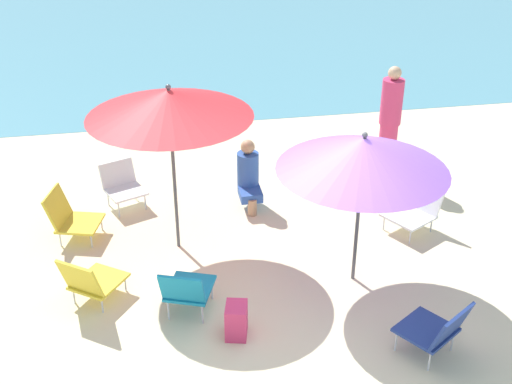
# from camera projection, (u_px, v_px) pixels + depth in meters

# --- Properties ---
(ground_plane) EXTENTS (40.00, 40.00, 0.00)m
(ground_plane) POSITION_uv_depth(u_px,v_px,m) (297.00, 311.00, 6.90)
(ground_plane) COLOR beige
(sea_water) EXTENTS (40.00, 16.00, 0.01)m
(sea_water) POSITION_uv_depth(u_px,v_px,m) (187.00, 15.00, 18.38)
(sea_water) COLOR #5693A3
(sea_water) RESTS_ON ground_plane
(umbrella_purple) EXTENTS (1.79, 1.79, 1.79)m
(umbrella_purple) POSITION_uv_depth(u_px,v_px,m) (363.00, 154.00, 6.68)
(umbrella_purple) COLOR #4C4C51
(umbrella_purple) RESTS_ON ground_plane
(umbrella_red) EXTENTS (1.85, 1.85, 2.06)m
(umbrella_red) POSITION_uv_depth(u_px,v_px,m) (169.00, 103.00, 7.12)
(umbrella_red) COLOR #4C4C51
(umbrella_red) RESTS_ON ground_plane
(beach_chair_a) EXTENTS (0.63, 0.72, 0.64)m
(beach_chair_a) POSITION_uv_depth(u_px,v_px,m) (187.00, 289.00, 6.67)
(beach_chair_a) COLOR teal
(beach_chair_a) RESTS_ON ground_plane
(beach_chair_b) EXTENTS (0.70, 0.65, 0.63)m
(beach_chair_b) POSITION_uv_depth(u_px,v_px,m) (70.00, 216.00, 8.03)
(beach_chair_b) COLOR gold
(beach_chair_b) RESTS_ON ground_plane
(beach_chair_c) EXTENTS (0.78, 0.75, 0.58)m
(beach_chair_c) POSITION_uv_depth(u_px,v_px,m) (415.00, 208.00, 8.23)
(beach_chair_c) COLOR white
(beach_chair_c) RESTS_ON ground_plane
(beach_chair_d) EXTENTS (0.64, 0.68, 0.57)m
(beach_chair_d) POSITION_uv_depth(u_px,v_px,m) (122.00, 184.00, 8.76)
(beach_chair_d) COLOR white
(beach_chair_d) RESTS_ON ground_plane
(beach_chair_e) EXTENTS (0.72, 0.74, 0.63)m
(beach_chair_e) POSITION_uv_depth(u_px,v_px,m) (437.00, 329.00, 6.14)
(beach_chair_e) COLOR navy
(beach_chair_e) RESTS_ON ground_plane
(beach_chair_f) EXTENTS (0.73, 0.76, 0.62)m
(beach_chair_f) POSITION_uv_depth(u_px,v_px,m) (91.00, 280.00, 6.88)
(beach_chair_f) COLOR gold
(beach_chair_f) RESTS_ON ground_plane
(person_a) EXTENTS (0.31, 0.31, 1.62)m
(person_a) POSITION_uv_depth(u_px,v_px,m) (390.00, 121.00, 9.36)
(person_a) COLOR #DB3866
(person_a) RESTS_ON ground_plane
(person_b) EXTENTS (0.29, 0.54, 0.92)m
(person_b) POSITION_uv_depth(u_px,v_px,m) (249.00, 175.00, 8.69)
(person_b) COLOR #2D519E
(person_b) RESTS_ON ground_plane
(beach_bag) EXTENTS (0.26, 0.30, 0.36)m
(beach_bag) POSITION_uv_depth(u_px,v_px,m) (236.00, 320.00, 6.48)
(beach_bag) COLOR #DB3866
(beach_bag) RESTS_ON ground_plane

